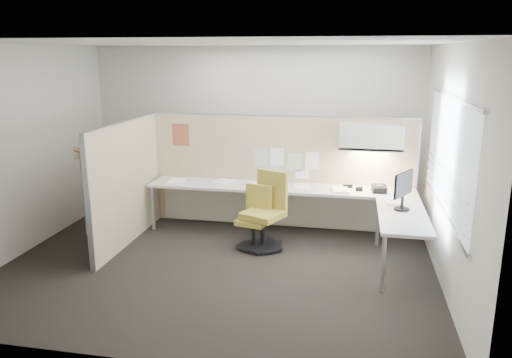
% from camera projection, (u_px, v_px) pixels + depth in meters
% --- Properties ---
extents(floor, '(5.50, 4.50, 0.01)m').
position_uv_depth(floor, '(221.00, 262.00, 6.59)').
color(floor, black).
rests_on(floor, ground).
extents(ceiling, '(5.50, 4.50, 0.01)m').
position_uv_depth(ceiling, '(216.00, 42.00, 5.90)').
color(ceiling, white).
rests_on(ceiling, wall_back).
extents(wall_back, '(5.50, 0.02, 2.80)m').
position_uv_depth(wall_back, '(254.00, 131.00, 8.39)').
color(wall_back, beige).
rests_on(wall_back, ground).
extents(wall_front, '(5.50, 0.02, 2.80)m').
position_uv_depth(wall_front, '(147.00, 214.00, 4.11)').
color(wall_front, beige).
rests_on(wall_front, ground).
extents(wall_left, '(0.02, 4.50, 2.80)m').
position_uv_depth(wall_left, '(23.00, 150.00, 6.76)').
color(wall_left, beige).
rests_on(wall_left, ground).
extents(wall_right, '(0.02, 4.50, 2.80)m').
position_uv_depth(wall_right, '(449.00, 168.00, 5.73)').
color(wall_right, beige).
rests_on(wall_right, ground).
extents(window_pane, '(0.01, 2.80, 1.30)m').
position_uv_depth(window_pane, '(448.00, 155.00, 5.70)').
color(window_pane, '#A1AFBB').
rests_on(window_pane, wall_right).
extents(partition_back, '(4.10, 0.06, 1.75)m').
position_uv_depth(partition_back, '(280.00, 172.00, 7.80)').
color(partition_back, tan).
rests_on(partition_back, floor).
extents(partition_left, '(0.06, 2.20, 1.75)m').
position_uv_depth(partition_left, '(127.00, 183.00, 7.13)').
color(partition_left, tan).
rests_on(partition_left, floor).
extents(desk, '(4.00, 2.07, 0.73)m').
position_uv_depth(desk, '(301.00, 199.00, 7.34)').
color(desk, beige).
rests_on(desk, floor).
extents(overhead_bin, '(0.90, 0.36, 0.38)m').
position_uv_depth(overhead_bin, '(371.00, 137.00, 7.19)').
color(overhead_bin, beige).
rests_on(overhead_bin, partition_back).
extents(task_light_strip, '(0.60, 0.06, 0.02)m').
position_uv_depth(task_light_strip, '(370.00, 151.00, 7.24)').
color(task_light_strip, '#FFEABF').
rests_on(task_light_strip, overhead_bin).
extents(pinned_papers, '(1.01, 0.00, 0.47)m').
position_uv_depth(pinned_papers, '(285.00, 163.00, 7.71)').
color(pinned_papers, '#8CBF8C').
rests_on(pinned_papers, partition_back).
extents(poster, '(0.28, 0.00, 0.35)m').
position_uv_depth(poster, '(181.00, 135.00, 7.93)').
color(poster, '#E2521C').
rests_on(poster, partition_back).
extents(chair_left, '(0.66, 0.67, 1.07)m').
position_uv_depth(chair_left, '(266.00, 213.00, 7.00)').
color(chair_left, black).
rests_on(chair_left, floor).
extents(chair_right, '(0.49, 0.50, 0.87)m').
position_uv_depth(chair_right, '(255.00, 220.00, 7.02)').
color(chair_right, black).
rests_on(chair_right, floor).
extents(monitor, '(0.26, 0.42, 0.50)m').
position_uv_depth(monitor, '(403.00, 188.00, 6.32)').
color(monitor, black).
rests_on(monitor, desk).
extents(phone, '(0.23, 0.22, 0.12)m').
position_uv_depth(phone, '(379.00, 189.00, 7.19)').
color(phone, black).
rests_on(phone, desk).
extents(stapler, '(0.15, 0.08, 0.05)m').
position_uv_depth(stapler, '(348.00, 186.00, 7.43)').
color(stapler, black).
rests_on(stapler, desk).
extents(tape_dispenser, '(0.10, 0.06, 0.06)m').
position_uv_depth(tape_dispenser, '(359.00, 189.00, 7.26)').
color(tape_dispenser, black).
rests_on(tape_dispenser, desk).
extents(coat_hook, '(0.18, 0.44, 1.32)m').
position_uv_depth(coat_hook, '(83.00, 159.00, 6.09)').
color(coat_hook, silver).
rests_on(coat_hook, partition_left).
extents(paper_stack_0, '(0.26, 0.32, 0.03)m').
position_uv_depth(paper_stack_0, '(177.00, 181.00, 7.77)').
color(paper_stack_0, white).
rests_on(paper_stack_0, desk).
extents(paper_stack_1, '(0.30, 0.35, 0.02)m').
position_uv_depth(paper_stack_1, '(223.00, 181.00, 7.76)').
color(paper_stack_1, white).
rests_on(paper_stack_1, desk).
extents(paper_stack_2, '(0.27, 0.33, 0.03)m').
position_uv_depth(paper_stack_2, '(258.00, 186.00, 7.49)').
color(paper_stack_2, white).
rests_on(paper_stack_2, desk).
extents(paper_stack_3, '(0.26, 0.32, 0.01)m').
position_uv_depth(paper_stack_3, '(302.00, 186.00, 7.50)').
color(paper_stack_3, white).
rests_on(paper_stack_3, desk).
extents(paper_stack_4, '(0.26, 0.33, 0.03)m').
position_uv_depth(paper_stack_4, '(340.00, 190.00, 7.26)').
color(paper_stack_4, white).
rests_on(paper_stack_4, desk).
extents(paper_stack_5, '(0.28, 0.34, 0.02)m').
position_uv_depth(paper_stack_5, '(393.00, 201.00, 6.72)').
color(paper_stack_5, white).
rests_on(paper_stack_5, desk).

